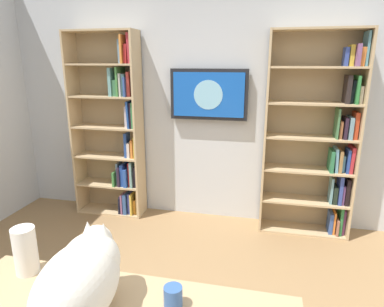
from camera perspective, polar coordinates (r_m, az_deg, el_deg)
The scene contains 7 objects.
wall_back at distance 3.65m, azimuth 2.31°, elevation 9.40°, with size 4.52×0.06×2.70m, color silver.
bookshelf_left at distance 3.53m, azimuth 21.05°, elevation 2.38°, with size 0.89×0.28×2.03m.
bookshelf_right at distance 3.85m, azimuth -12.98°, elevation 3.97°, with size 0.78×0.28×2.05m.
wall_mounted_tv at distance 3.56m, azimuth 2.88°, elevation 10.03°, with size 0.82×0.07×0.53m.
cat at distance 1.48m, azimuth -18.27°, elevation -19.49°, with size 0.29×0.60×0.35m.
paper_towel_roll at distance 1.87m, azimuth -26.60°, elevation -14.61°, with size 0.11×0.11×0.24m, color white.
coffee_mug at distance 1.53m, azimuth -3.26°, elevation -23.31°, with size 0.08×0.08×0.10m, color #335999.
Camera 1 is at (-0.65, 1.34, 1.74)m, focal length 31.20 mm.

